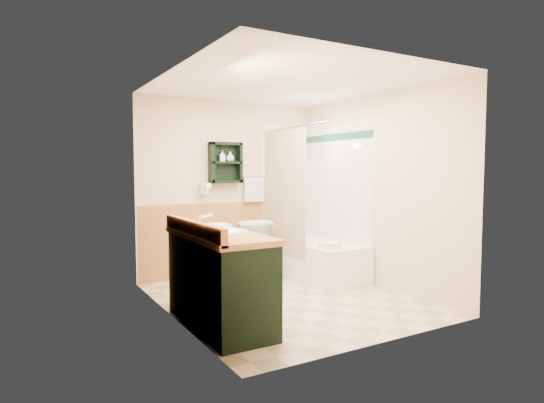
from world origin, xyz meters
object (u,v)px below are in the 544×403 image
at_px(vanity_book, 190,219).
at_px(soap_bottle_b, 230,158).
at_px(wall_shelf, 226,163).
at_px(toilet, 248,248).
at_px(vanity, 220,279).
at_px(bathtub, 316,259).
at_px(hair_dryer, 204,189).
at_px(soap_bottle_a, 222,159).

bearing_deg(vanity_book, soap_bottle_b, 54.46).
bearing_deg(vanity_book, wall_shelf, 56.22).
xyz_separation_m(toilet, soap_bottle_b, (-0.16, 0.20, 1.23)).
distance_m(wall_shelf, toilet, 1.20).
bearing_deg(vanity, bathtub, 30.83).
bearing_deg(vanity, vanity_book, 116.21).
xyz_separation_m(bathtub, vanity_book, (-2.08, -0.81, 0.74)).
bearing_deg(hair_dryer, wall_shelf, -4.76).
bearing_deg(wall_shelf, hair_dryer, 175.24).
relative_size(soap_bottle_a, soap_bottle_b, 1.11).
bearing_deg(bathtub, vanity, -149.17).
distance_m(bathtub, soap_bottle_b, 1.81).
height_order(wall_shelf, toilet, wall_shelf).
distance_m(hair_dryer, toilet, 0.99).
xyz_separation_m(wall_shelf, toilet, (0.23, -0.21, -1.16)).
xyz_separation_m(hair_dryer, soap_bottle_a, (0.25, -0.03, 0.40)).
distance_m(hair_dryer, soap_bottle_a, 0.47).
distance_m(bathtub, vanity_book, 2.36).
bearing_deg(toilet, vanity_book, 53.77).
bearing_deg(vanity_book, hair_dryer, 65.00).
bearing_deg(toilet, soap_bottle_a, -27.32).
height_order(hair_dryer, soap_bottle_b, soap_bottle_b).
xyz_separation_m(wall_shelf, vanity_book, (-1.06, -1.49, -0.57)).
height_order(bathtub, soap_bottle_b, soap_bottle_b).
relative_size(wall_shelf, hair_dryer, 2.29).
xyz_separation_m(bathtub, toilet, (-0.80, 0.47, 0.15)).
relative_size(wall_shelf, soap_bottle_a, 3.68).
height_order(hair_dryer, vanity, hair_dryer).
xyz_separation_m(wall_shelf, vanity, (-0.89, -1.83, -1.11)).
bearing_deg(vanity_book, vanity, -62.21).
height_order(wall_shelf, soap_bottle_a, wall_shelf).
distance_m(hair_dryer, bathtub, 1.78).
xyz_separation_m(hair_dryer, vanity, (-0.59, -1.85, -0.76)).
distance_m(toilet, soap_bottle_b, 1.25).
bearing_deg(wall_shelf, vanity_book, -125.36).
height_order(vanity, vanity_book, vanity_book).
height_order(vanity, soap_bottle_a, soap_bottle_a).
height_order(wall_shelf, bathtub, wall_shelf).
relative_size(bathtub, toilet, 1.88).
bearing_deg(soap_bottle_a, vanity, -114.85).
height_order(bathtub, toilet, toilet).
bearing_deg(soap_bottle_a, vanity_book, -124.14).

